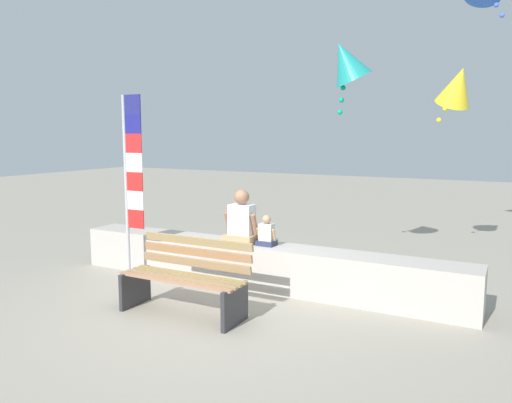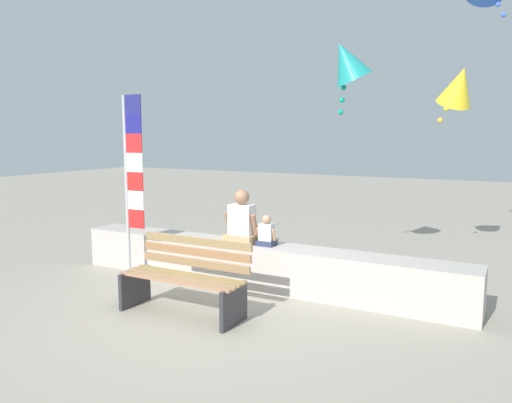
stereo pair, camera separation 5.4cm
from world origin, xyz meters
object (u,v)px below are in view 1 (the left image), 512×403
(park_bench, at_px, (186,279))
(kite_teal, at_px, (346,62))
(person_adult, at_px, (242,222))
(flag_banner, at_px, (131,174))
(kite_yellow, at_px, (457,86))
(person_child, at_px, (267,234))

(park_bench, xyz_separation_m, kite_teal, (1.07, 2.64, 2.78))
(park_bench, bearing_deg, person_adult, 89.22)
(flag_banner, height_order, kite_yellow, kite_yellow)
(park_bench, xyz_separation_m, person_child, (0.41, 1.33, 0.36))
(person_adult, bearing_deg, kite_teal, 51.08)
(park_bench, distance_m, kite_teal, 3.98)
(kite_yellow, bearing_deg, kite_teal, -136.18)
(flag_banner, xyz_separation_m, kite_yellow, (3.97, 3.24, 1.33))
(person_child, distance_m, flag_banner, 2.13)
(kite_yellow, relative_size, kite_teal, 0.85)
(kite_teal, bearing_deg, flag_banner, -143.66)
(person_child, xyz_separation_m, flag_banner, (-1.89, -0.58, 0.79))
(person_adult, distance_m, kite_yellow, 4.14)
(person_adult, distance_m, person_child, 0.41)
(person_adult, relative_size, flag_banner, 0.28)
(person_adult, relative_size, kite_yellow, 0.78)
(park_bench, xyz_separation_m, kite_yellow, (2.49, 3.99, 2.48))
(park_bench, bearing_deg, person_child, 72.87)
(kite_yellow, bearing_deg, park_bench, -121.93)
(park_bench, bearing_deg, kite_teal, 67.83)
(kite_teal, bearing_deg, person_child, -116.95)
(park_bench, relative_size, kite_teal, 1.37)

